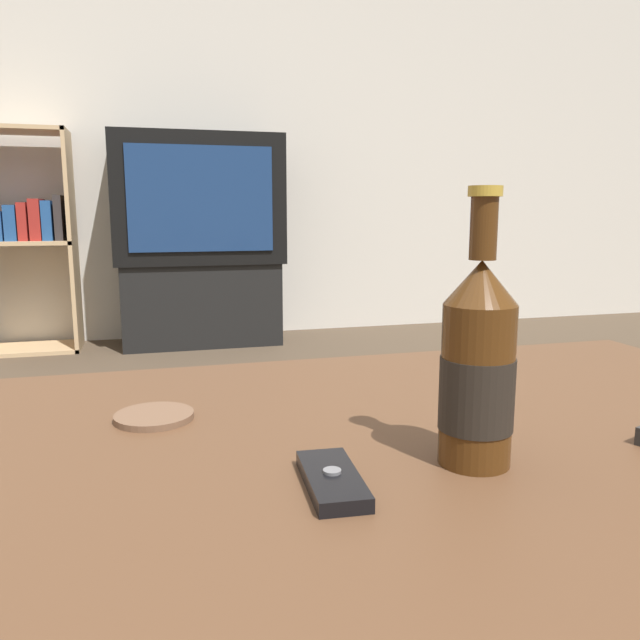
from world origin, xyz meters
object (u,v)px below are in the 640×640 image
(tv_stand, at_px, (201,303))
(beer_bottle, at_px, (478,367))
(cell_phone, at_px, (332,480))
(television, at_px, (198,200))
(bookshelf, at_px, (27,234))

(tv_stand, distance_m, beer_bottle, 2.88)
(tv_stand, relative_size, cell_phone, 6.82)
(tv_stand, xyz_separation_m, television, (0.00, -0.00, 0.55))
(television, bearing_deg, tv_stand, 90.00)
(bookshelf, height_order, cell_phone, bookshelf)
(television, height_order, bookshelf, bookshelf)
(beer_bottle, bearing_deg, television, 90.82)
(television, relative_size, bookshelf, 0.78)
(bookshelf, relative_size, cell_phone, 9.22)
(tv_stand, distance_m, television, 0.55)
(television, xyz_separation_m, beer_bottle, (0.04, -2.85, -0.21))
(bookshelf, bearing_deg, television, -3.18)
(television, height_order, cell_phone, television)
(bookshelf, xyz_separation_m, cell_phone, (0.73, -2.92, -0.13))
(beer_bottle, bearing_deg, tv_stand, 90.82)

